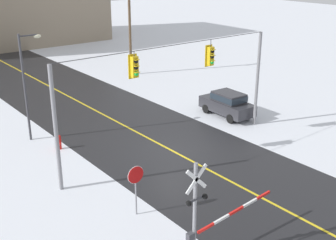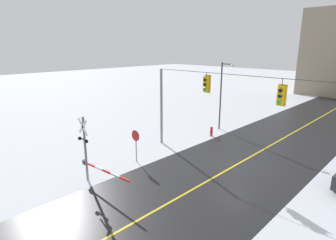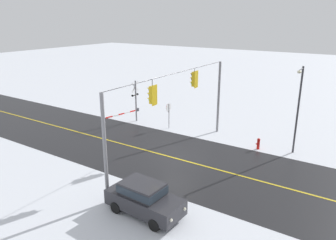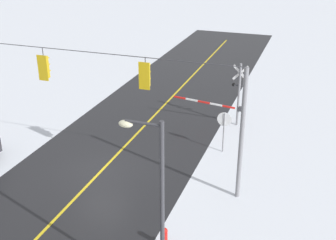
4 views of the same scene
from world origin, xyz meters
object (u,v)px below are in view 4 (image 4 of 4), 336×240
Objects in this scene: stop_sign at (224,123)px; fire_hydrant at (165,237)px; streetlamp_near at (156,198)px; railroad_crossing at (232,95)px.

stop_sign is 8.62m from fire_hydrant.
streetlamp_near is 4.25m from fire_hydrant.
streetlamp_near reaches higher than stop_sign.
fire_hydrant is (0.02, 12.36, -1.51)m from railroad_crossing.
fire_hydrant is at bearing 89.90° from railroad_crossing.
stop_sign is 0.50× the size of railroad_crossing.
stop_sign is at bearing -92.56° from fire_hydrant.
railroad_crossing is 0.72× the size of streetlamp_near.
streetlamp_near is (-0.56, 14.77, 1.94)m from railroad_crossing.
fire_hydrant is (0.58, -2.42, -3.45)m from streetlamp_near.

